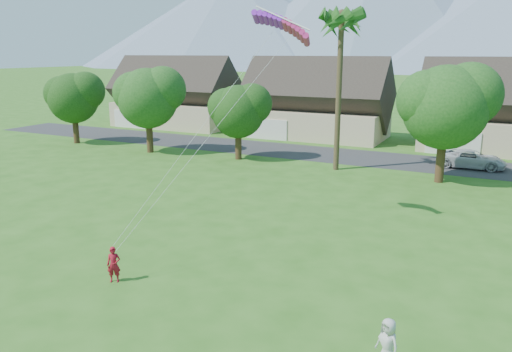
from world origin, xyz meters
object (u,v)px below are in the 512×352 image
Objects in this scene: watcher at (388,344)px; parafoil_kite at (283,24)px; parked_car at (471,159)px; kite_flyer at (114,265)px.

parafoil_kite is at bearing 159.64° from watcher.
kite_flyer is at bearing 156.07° from parked_car.
parked_car is (11.71, 29.25, -0.02)m from kite_flyer.
watcher reaches higher than kite_flyer.
parafoil_kite is at bearing 154.52° from parked_car.
watcher is 0.50× the size of parafoil_kite.
kite_flyer is 0.29× the size of parked_car.
parafoil_kite is (-8.13, 10.54, 9.86)m from watcher.
kite_flyer reaches higher than parked_car.
parked_car is at bearing 37.42° from kite_flyer.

